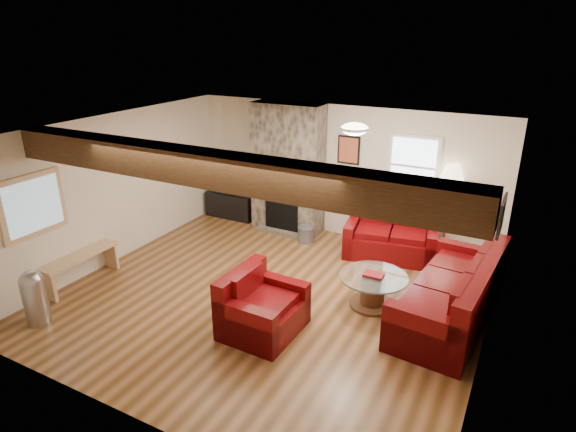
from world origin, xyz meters
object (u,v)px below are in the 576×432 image
television (231,182)px  sofa_three (450,289)px  coffee_table (373,291)px  floor_lamp (452,179)px  tv_cabinet (232,205)px  armchair_red (263,304)px  loveseat (391,234)px

television → sofa_three: bearing=-21.2°
coffee_table → floor_lamp: (0.59, 2.05, 1.21)m
television → tv_cabinet: bearing=0.0°
television → floor_lamp: bearing=0.3°
sofa_three → armchair_red: size_ratio=2.36×
floor_lamp → television: bearing=-179.7°
tv_cabinet → loveseat: bearing=-4.8°
television → floor_lamp: floor_lamp is taller
coffee_table → television: bearing=151.9°
loveseat → floor_lamp: bearing=10.8°
tv_cabinet → sofa_three: bearing=-21.2°
loveseat → television: television is taller
sofa_three → tv_cabinet: bearing=-105.9°
loveseat → coffee_table: 1.76m
loveseat → floor_lamp: floor_lamp is taller
loveseat → armchair_red: size_ratio=1.52×
loveseat → armchair_red: 3.13m
sofa_three → tv_cabinet: size_ratio=2.25×
coffee_table → sofa_three: bearing=8.4°
armchair_red → coffee_table: 1.68m
sofa_three → tv_cabinet: (-4.85, 1.88, -0.20)m
armchair_red → floor_lamp: 3.87m
armchair_red → television: television is taller
armchair_red → television: bearing=41.0°
sofa_three → floor_lamp: 2.19m
loveseat → armchair_red: bearing=-115.3°
armchair_red → television: 4.31m
armchair_red → floor_lamp: size_ratio=0.60×
armchair_red → tv_cabinet: (-2.73, 3.32, -0.15)m
tv_cabinet → floor_lamp: bearing=0.3°
tv_cabinet → floor_lamp: 4.56m
tv_cabinet → television: (0.00, 0.00, 0.51)m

